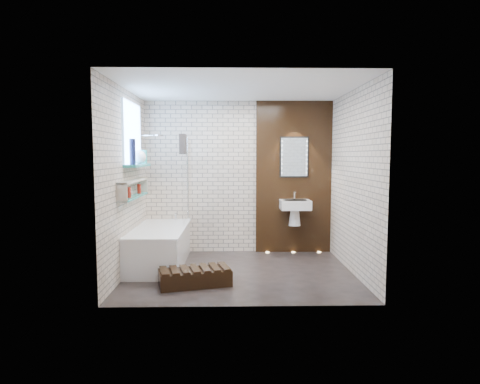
{
  "coord_description": "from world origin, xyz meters",
  "views": [
    {
      "loc": [
        -0.12,
        -5.67,
        1.67
      ],
      "look_at": [
        0.0,
        0.15,
        1.15
      ],
      "focal_mm": 30.28,
      "sensor_mm": 36.0,
      "label": 1
    }
  ],
  "objects_px": {
    "bath_screen": "(185,180)",
    "washbasin": "(295,208)",
    "led_mirror": "(294,157)",
    "walnut_step": "(195,278)",
    "bathtub": "(160,246)"
  },
  "relations": [
    {
      "from": "bath_screen",
      "to": "washbasin",
      "type": "bearing_deg",
      "value": 5.78
    },
    {
      "from": "bathtub",
      "to": "walnut_step",
      "type": "distance_m",
      "value": 1.19
    },
    {
      "from": "bath_screen",
      "to": "led_mirror",
      "type": "xyz_separation_m",
      "value": [
        1.82,
        0.34,
        0.37
      ]
    },
    {
      "from": "bathtub",
      "to": "led_mirror",
      "type": "relative_size",
      "value": 2.49
    },
    {
      "from": "walnut_step",
      "to": "bathtub",
      "type": "bearing_deg",
      "value": 122.08
    },
    {
      "from": "bathtub",
      "to": "bath_screen",
      "type": "height_order",
      "value": "bath_screen"
    },
    {
      "from": "bath_screen",
      "to": "led_mirror",
      "type": "distance_m",
      "value": 1.89
    },
    {
      "from": "washbasin",
      "to": "walnut_step",
      "type": "xyz_separation_m",
      "value": [
        -1.55,
        -1.62,
        -0.69
      ]
    },
    {
      "from": "led_mirror",
      "to": "walnut_step",
      "type": "bearing_deg",
      "value": -131.06
    },
    {
      "from": "bathtub",
      "to": "washbasin",
      "type": "distance_m",
      "value": 2.32
    },
    {
      "from": "bath_screen",
      "to": "washbasin",
      "type": "height_order",
      "value": "bath_screen"
    },
    {
      "from": "walnut_step",
      "to": "led_mirror",
      "type": "bearing_deg",
      "value": 48.94
    },
    {
      "from": "washbasin",
      "to": "led_mirror",
      "type": "distance_m",
      "value": 0.88
    },
    {
      "from": "washbasin",
      "to": "led_mirror",
      "type": "relative_size",
      "value": 0.83
    },
    {
      "from": "bath_screen",
      "to": "led_mirror",
      "type": "bearing_deg",
      "value": 10.66
    }
  ]
}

